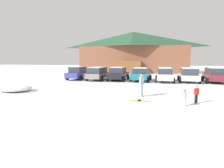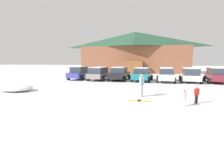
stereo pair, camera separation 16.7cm
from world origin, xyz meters
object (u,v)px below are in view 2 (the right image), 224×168
(parked_white_suv, at_px, (190,74))
(pair_of_skis, at_px, (140,101))
(ski_lodge, at_px, (135,52))
(parked_teal_hatchback, at_px, (142,74))
(parked_silver_wagon, at_px, (166,74))
(parked_black_sedan, at_px, (119,74))
(parked_maroon_van, at_px, (217,75))
(skier_child_in_red_jacket, at_px, (197,94))
(plowed_snow_pile, at_px, (16,88))
(parked_blue_hatchback, at_px, (80,73))
(parked_grey_wagon, at_px, (99,73))
(skier_adult_in_blue_parka, at_px, (142,83))
(skier_child_in_pink_snowsuit, at_px, (184,97))

(parked_white_suv, height_order, pair_of_skis, parked_white_suv)
(ski_lodge, height_order, pair_of_skis, ski_lodge)
(ski_lodge, height_order, parked_teal_hatchback, ski_lodge)
(parked_silver_wagon, bearing_deg, parked_black_sedan, 176.22)
(parked_maroon_van, relative_size, skier_child_in_red_jacket, 4.06)
(parked_silver_wagon, xyz_separation_m, parked_white_suv, (2.70, 0.34, -0.00))
(parked_silver_wagon, height_order, plowed_snow_pile, parked_silver_wagon)
(parked_blue_hatchback, xyz_separation_m, parked_maroon_van, (16.49, 0.08, 0.07))
(parked_grey_wagon, bearing_deg, parked_maroon_van, 1.99)
(skier_adult_in_blue_parka, distance_m, pair_of_skis, 1.73)
(ski_lodge, height_order, skier_child_in_pink_snowsuit, ski_lodge)
(parked_grey_wagon, distance_m, parked_silver_wagon, 8.17)
(ski_lodge, bearing_deg, parked_black_sedan, -91.17)
(parked_black_sedan, bearing_deg, parked_grey_wagon, -170.51)
(parked_blue_hatchback, relative_size, parked_black_sedan, 0.97)
(ski_lodge, bearing_deg, parked_teal_hatchback, -80.95)
(parked_grey_wagon, distance_m, parked_white_suv, 10.87)
(plowed_snow_pile, bearing_deg, ski_lodge, 74.37)
(skier_adult_in_blue_parka, relative_size, skier_child_in_red_jacket, 1.59)
(plowed_snow_pile, bearing_deg, parked_white_suv, 32.54)
(parked_black_sedan, bearing_deg, parked_silver_wagon, -3.78)
(skier_child_in_red_jacket, distance_m, pair_of_skis, 3.30)
(parked_grey_wagon, relative_size, plowed_snow_pile, 1.51)
(parked_silver_wagon, distance_m, plowed_snow_pile, 15.49)
(parked_blue_hatchback, relative_size, parked_grey_wagon, 1.05)
(pair_of_skis, relative_size, plowed_snow_pile, 0.49)
(ski_lodge, xyz_separation_m, parked_black_sedan, (-0.32, -15.75, -3.41))
(parked_blue_hatchback, distance_m, skier_child_in_pink_snowsuit, 16.08)
(parked_blue_hatchback, height_order, pair_of_skis, parked_blue_hatchback)
(pair_of_skis, bearing_deg, parked_maroon_van, 54.93)
(skier_adult_in_blue_parka, bearing_deg, parked_grey_wagon, 123.25)
(skier_child_in_pink_snowsuit, bearing_deg, parked_silver_wagon, 91.18)
(parked_black_sedan, distance_m, plowed_snow_pile, 11.81)
(ski_lodge, distance_m, skier_child_in_red_jacket, 27.51)
(parked_grey_wagon, bearing_deg, parked_black_sedan, 9.49)
(parked_white_suv, bearing_deg, skier_adult_in_blue_parka, -117.43)
(ski_lodge, height_order, plowed_snow_pile, ski_lodge)
(parked_grey_wagon, relative_size, skier_adult_in_blue_parka, 2.53)
(parked_blue_hatchback, relative_size, skier_adult_in_blue_parka, 2.65)
(parked_grey_wagon, bearing_deg, pair_of_skis, -60.58)
(parked_teal_hatchback, bearing_deg, parked_grey_wagon, -177.50)
(parked_black_sedan, height_order, parked_teal_hatchback, parked_black_sedan)
(parked_maroon_van, distance_m, skier_child_in_red_jacket, 11.72)
(parked_black_sedan, bearing_deg, plowed_snow_pile, -125.09)
(skier_adult_in_blue_parka, relative_size, skier_child_in_pink_snowsuit, 1.87)
(ski_lodge, distance_m, parked_silver_wagon, 17.29)
(parked_black_sedan, bearing_deg, parked_white_suv, -0.23)
(parked_white_suv, bearing_deg, parked_maroon_van, 1.59)
(parked_black_sedan, relative_size, parked_silver_wagon, 1.05)
(ski_lodge, height_order, skier_adult_in_blue_parka, ski_lodge)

